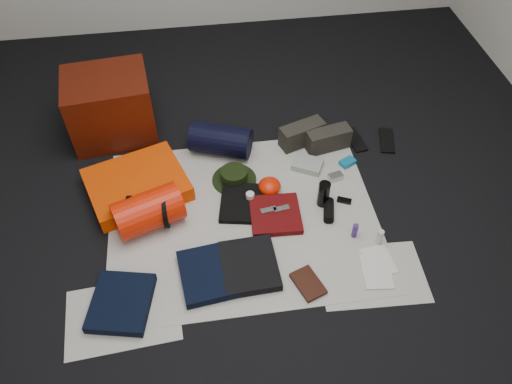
{
  "coord_description": "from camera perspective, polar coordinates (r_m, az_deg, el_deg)",
  "views": [
    {
      "loc": [
        -0.19,
        -1.87,
        2.36
      ],
      "look_at": [
        0.09,
        0.11,
        0.1
      ],
      "focal_mm": 35.0,
      "sensor_mm": 36.0,
      "label": 1
    }
  ],
  "objects": [
    {
      "name": "toiletry_purple",
      "position": [
        2.95,
        11.23,
        -4.36
      ],
      "size": [
        0.04,
        0.04,
        0.1
      ],
      "primitive_type": "cylinder",
      "rotation": [
        0.0,
        0.0,
        0.39
      ],
      "color": "#3F2069",
      "rests_on": "newspaper_mat"
    },
    {
      "name": "orange_stuff_sack",
      "position": [
        3.12,
        1.56,
        0.68
      ],
      "size": [
        0.16,
        0.16,
        0.09
      ],
      "primitive_type": "ellipsoid",
      "rotation": [
        0.0,
        0.0,
        -0.12
      ],
      "color": "red",
      "rests_on": "newspaper_mat"
    },
    {
      "name": "toiletry_clear",
      "position": [
        2.95,
        13.97,
        -5.02
      ],
      "size": [
        0.04,
        0.04,
        0.1
      ],
      "primitive_type": "cylinder",
      "rotation": [
        0.0,
        0.0,
        -0.05
      ],
      "color": "#B4B9B5",
      "rests_on": "newspaper_mat"
    },
    {
      "name": "flip_flop_left",
      "position": [
        3.55,
        11.27,
        5.86
      ],
      "size": [
        0.12,
        0.25,
        0.01
      ],
      "primitive_type": "cube",
      "rotation": [
        0.0,
        0.0,
        0.14
      ],
      "color": "black",
      "rests_on": "floor"
    },
    {
      "name": "map_printout",
      "position": [
        2.91,
        13.83,
        -7.63
      ],
      "size": [
        0.17,
        0.21,
        0.01
      ],
      "primitive_type": "cube",
      "rotation": [
        0.0,
        0.0,
        0.1
      ],
      "color": "silver",
      "rests_on": "newspaper_mat"
    },
    {
      "name": "newspaper_sheet_front_right",
      "position": [
        2.86,
        13.08,
        -9.19
      ],
      "size": [
        0.6,
        0.43,
        0.0
      ],
      "primitive_type": "cube",
      "rotation": [
        0.0,
        0.0,
        -0.05
      ],
      "color": "silver",
      "rests_on": "floor"
    },
    {
      "name": "speaker",
      "position": [
        3.04,
        8.31,
        -2.09
      ],
      "size": [
        0.1,
        0.17,
        0.06
      ],
      "primitive_type": "cylinder",
      "rotation": [
        1.57,
        0.0,
        -0.25
      ],
      "color": "black",
      "rests_on": "newspaper_mat"
    },
    {
      "name": "first_aid_pouch",
      "position": [
        3.3,
        5.89,
        3.15
      ],
      "size": [
        0.23,
        0.21,
        0.05
      ],
      "primitive_type": "cube",
      "rotation": [
        0.0,
        0.0,
        -0.49
      ],
      "color": "gray",
      "rests_on": "newspaper_mat"
    },
    {
      "name": "sleeping_pad",
      "position": [
        3.2,
        -13.44,
        0.83
      ],
      "size": [
        0.71,
        0.64,
        0.11
      ],
      "primitive_type": "cube",
      "rotation": [
        0.0,
        0.0,
        0.33
      ],
      "color": "#EA4002",
      "rests_on": "newspaper_mat"
    },
    {
      "name": "floor",
      "position": [
        3.03,
        -1.46,
        -3.1
      ],
      "size": [
        4.5,
        4.5,
        0.02
      ],
      "primitive_type": "cube",
      "color": "black",
      "rests_on": "ground"
    },
    {
      "name": "energy_bar_b",
      "position": [
        3.0,
        2.93,
        -1.92
      ],
      "size": [
        0.1,
        0.05,
        0.01
      ],
      "primitive_type": "cube",
      "rotation": [
        0.0,
        0.0,
        0.14
      ],
      "color": "#B1B2B6",
      "rests_on": "red_shirt"
    },
    {
      "name": "newspaper_sheet_front_left",
      "position": [
        2.75,
        -14.96,
        -13.42
      ],
      "size": [
        0.61,
        0.44,
        0.0
      ],
      "primitive_type": "cube",
      "rotation": [
        0.0,
        0.0,
        0.07
      ],
      "color": "silver",
      "rests_on": "floor"
    },
    {
      "name": "trousers_navy_a",
      "position": [
        2.75,
        -15.14,
        -12.11
      ],
      "size": [
        0.37,
        0.4,
        0.05
      ],
      "primitive_type": "cube",
      "rotation": [
        0.0,
        0.0,
        -0.22
      ],
      "color": "black",
      "rests_on": "newspaper_mat"
    },
    {
      "name": "cyan_case",
      "position": [
        3.36,
        10.42,
        3.36
      ],
      "size": [
        0.12,
        0.1,
        0.03
      ],
      "primitive_type": "cube",
      "rotation": [
        0.0,
        0.0,
        0.46
      ],
      "color": "#0E678A",
      "rests_on": "newspaper_mat"
    },
    {
      "name": "red_cabinet",
      "position": [
        3.55,
        -16.3,
        9.36
      ],
      "size": [
        0.59,
        0.51,
        0.45
      ],
      "primitive_type": "cube",
      "rotation": [
        0.0,
        0.0,
        0.11
      ],
      "color": "#4A1105",
      "rests_on": "floor"
    },
    {
      "name": "hiking_boot_right",
      "position": [
        3.42,
        8.25,
        6.0
      ],
      "size": [
        0.31,
        0.17,
        0.15
      ],
      "primitive_type": "cube",
      "rotation": [
        0.0,
        0.0,
        0.2
      ],
      "color": "#2B2922",
      "rests_on": "newspaper_mat"
    },
    {
      "name": "water_bottle",
      "position": [
        3.04,
        7.74,
        -0.23
      ],
      "size": [
        0.08,
        0.08,
        0.18
      ],
      "primitive_type": "cylinder",
      "rotation": [
        0.0,
        0.0,
        0.2
      ],
      "color": "black",
      "rests_on": "newspaper_mat"
    },
    {
      "name": "energy_bar_a",
      "position": [
        2.99,
        1.42,
        -2.09
      ],
      "size": [
        0.1,
        0.05,
        0.01
      ],
      "primitive_type": "cube",
      "rotation": [
        0.0,
        0.0,
        0.14
      ],
      "color": "#B1B2B6",
      "rests_on": "red_shirt"
    },
    {
      "name": "paperback_book",
      "position": [
        2.75,
        5.98,
        -10.36
      ],
      "size": [
        0.18,
        0.22,
        0.03
      ],
      "primitive_type": "cube",
      "rotation": [
        0.0,
        0.0,
        0.36
      ],
      "color": "black",
      "rests_on": "newspaper_mat"
    },
    {
      "name": "red_shirt",
      "position": [
        3.0,
        2.23,
        -2.62
      ],
      "size": [
        0.31,
        0.31,
        0.04
      ],
      "primitive_type": "cube",
      "rotation": [
        0.0,
        0.0,
        -0.05
      ],
      "color": "#520809",
      "rests_on": "newspaper_mat"
    },
    {
      "name": "compact_camera",
      "position": [
        3.25,
        9.07,
        1.73
      ],
      "size": [
        0.1,
        0.07,
        0.04
      ],
      "primitive_type": "cube",
      "rotation": [
        0.0,
        0.0,
        0.24
      ],
      "color": "#B1B2B6",
      "rests_on": "newspaper_mat"
    },
    {
      "name": "flip_flop_right",
      "position": [
        3.6,
        14.72,
        5.73
      ],
      "size": [
        0.15,
        0.26,
        0.01
      ],
      "primitive_type": "cube",
      "rotation": [
        0.0,
        0.0,
        -0.25
      ],
      "color": "black",
      "rests_on": "floor"
    },
    {
      "name": "sack_strap_left",
      "position": [
        2.98,
        -14.1,
        -2.45
      ],
      "size": [
        0.02,
        0.22,
        0.22
      ],
      "primitive_type": "cylinder",
      "rotation": [
        0.0,
        1.57,
        0.0
      ],
      "color": "black",
      "rests_on": "newspaper_mat"
    },
    {
      "name": "navy_duffel",
      "position": [
        3.34,
        -4.06,
        5.94
      ],
      "size": [
        0.45,
        0.34,
        0.21
      ],
      "primitive_type": "cylinder",
      "rotation": [
        0.0,
        1.57,
        -0.36
      ],
      "color": "black",
      "rests_on": "newspaper_mat"
    },
    {
      "name": "sack_strap_right",
      "position": [
        2.96,
        -10.28,
        -2.05
      ],
      "size": [
        0.03,
        0.22,
        0.22
      ],
      "primitive_type": "cylinder",
      "rotation": [
        0.0,
        1.57,
        0.0
      ],
      "color": "black",
      "rests_on": "newspaper_mat"
    },
    {
      "name": "trousers_charcoal",
      "position": [
        2.78,
        -0.76,
        -8.42
      ],
      "size": [
        0.32,
        0.36,
        0.05
      ],
      "primitive_type": "cube",
      "rotation": [
        0.0,
        0.0,
        0.04
      ],
      "color": "black",
      "rests_on": "newspaper_mat"
    },
    {
      "name": "trousers_navy_b",
      "position": [
        2.76,
        -5.43,
        -9.29
      ],
      "size": [
        0.34,
        0.38,
        0.05
      ],
      "primitive_type": "cube",
      "rotation": [
        0.0,
        0.0,
        0.11
      ],
      "color": "black",
      "rests_on": "newspaper_mat"
    },
    {
      "name": "boonie_brim",
      "position": [
        3.21,
        -2.5,
        1.43
      ],
      "size": [
        0.37,
        0.37,
        0.01
      ],
      "primitive_type": "cylinder",
      "rotation": [
        0.0,
        0.0,
        0.36
      ],
      "color": "black",
      "rests_on": "newspaper_mat"
    },
    {
      "name": "key_cluster",
      "position": [
        2.72,
        -15.15,
        -14.25
      ],
      "size": [
        0.07,
        0.07,
        0.01
      ],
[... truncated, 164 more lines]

